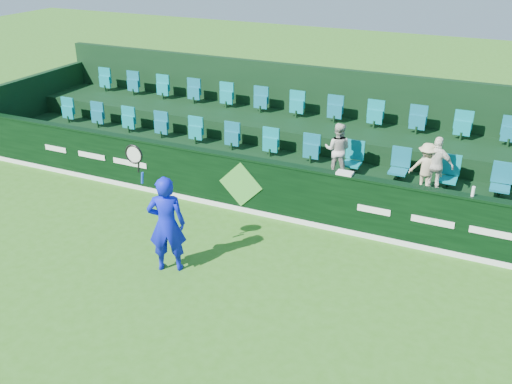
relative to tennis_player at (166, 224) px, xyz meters
The scene contains 13 objects.
ground 1.51m from the tennis_player, 79.72° to the right, with size 60.00×60.00×0.00m, color #316A19.
sponsor_hoarding 2.90m from the tennis_player, 85.90° to the left, with size 16.00×0.25×1.35m.
stand_tier_front 4.03m from the tennis_player, 87.07° to the left, with size 16.00×2.00×0.80m, color black.
stand_tier_back 5.89m from the tennis_player, 88.02° to the left, with size 16.00×1.80×1.30m, color black.
stand_rear 6.33m from the tennis_player, 88.16° to the left, with size 16.00×4.10×2.60m.
seat_row_front 4.38m from the tennis_player, 87.34° to the left, with size 13.50×0.50×0.60m, color #098088.
seat_row_back 6.21m from the tennis_player, 88.11° to the left, with size 13.50×0.50×0.60m, color #098088.
tennis_player is the anchor object (origin of this frame).
spectator_left 4.53m from the tennis_player, 62.46° to the left, with size 0.62×0.48×1.27m, color beige.
spectator_middle 5.88m from the tennis_player, 42.99° to the left, with size 0.74×0.31×1.27m, color white.
spectator_right 5.73m from the tennis_player, 44.38° to the left, with size 0.71×0.41×1.10m, color #CABB8E.
towel 3.90m from the tennis_player, 47.94° to the left, with size 0.34×0.22×0.05m, color white.
drinks_bottle 5.92m from the tennis_player, 29.19° to the left, with size 0.06×0.06×0.20m, color white.
Camera 1 is at (5.31, -6.78, 6.11)m, focal length 40.00 mm.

